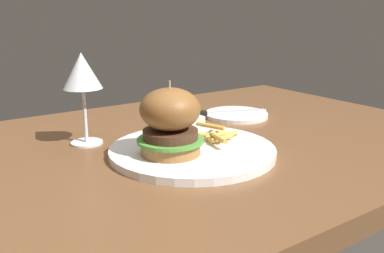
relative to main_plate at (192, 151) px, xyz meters
The scene contains 8 objects.
dining_table 0.12m from the main_plate, 107.78° to the left, with size 1.32×0.80×0.74m.
main_plate is the anchor object (origin of this frame).
burger_sandwich 0.09m from the main_plate, behind, with size 0.12×0.12×0.13m.
fries_pile 0.07m from the main_plate, ahead, with size 0.09×0.12×0.03m.
wine_glass 0.26m from the main_plate, 128.11° to the left, with size 0.08×0.08×0.18m.
bread_plate 0.31m from the main_plate, 34.03° to the left, with size 0.16×0.16×0.01m, color white.
table_knife 0.28m from the main_plate, 42.43° to the left, with size 0.21×0.09×0.01m.
butter_dish 0.21m from the main_plate, 58.56° to the left, with size 0.07×0.05×0.04m.
Camera 1 is at (-0.41, -0.69, 1.01)m, focal length 40.00 mm.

